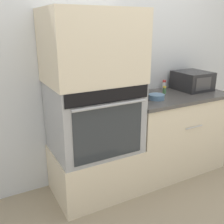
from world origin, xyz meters
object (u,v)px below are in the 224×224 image
Objects in this scene: condiment_jar_far at (129,91)px; condiment_jar_mid at (164,85)px; bowl at (156,97)px; wall_oven at (94,117)px; condiment_jar_near at (164,90)px; knife_block at (139,87)px; microwave at (192,81)px.

condiment_jar_mid is at bearing -0.22° from condiment_jar_far.
condiment_jar_mid reaches higher than bowl.
condiment_jar_near is at bearing 4.93° from wall_oven.
condiment_jar_far is (0.53, 0.25, 0.13)m from wall_oven.
knife_block is 2.71× the size of condiment_jar_near.
bowl is at bearing -68.08° from condiment_jar_far.
condiment_jar_mid is at bearing 146.84° from microwave.
wall_oven reaches higher than knife_block.
knife_block is (-0.68, 0.08, -0.01)m from microwave.
condiment_jar_near is at bearing 33.35° from bowl.
knife_block is at bearing 106.95° from bowl.
microwave is 0.68m from knife_block.
condiment_jar_far is at bearing 179.78° from condiment_jar_mid.
microwave reaches higher than condiment_jar_near.
knife_block is 0.43m from condiment_jar_mid.
knife_block reaches higher than condiment_jar_mid.
wall_oven is 0.64m from knife_block.
condiment_jar_mid is at bearing 41.85° from bowl.
bowl is 2.30× the size of condiment_jar_far.
wall_oven is 1.29m from microwave.
knife_block is at bearing 14.92° from wall_oven.
condiment_jar_far is at bearing 25.35° from wall_oven.
bowl is at bearing -146.65° from condiment_jar_near.
condiment_jar_mid reaches higher than condiment_jar_far.
microwave is at bearing 13.16° from bowl.
bowl is 0.25m from condiment_jar_near.
condiment_jar_far is at bearing 152.55° from condiment_jar_near.
condiment_jar_near is at bearing -179.50° from microwave.
wall_oven is 7.49× the size of condiment_jar_mid.
microwave is 0.76m from condiment_jar_far.
wall_oven is 11.10× the size of condiment_jar_far.
condiment_jar_near is 0.80× the size of condiment_jar_mid.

